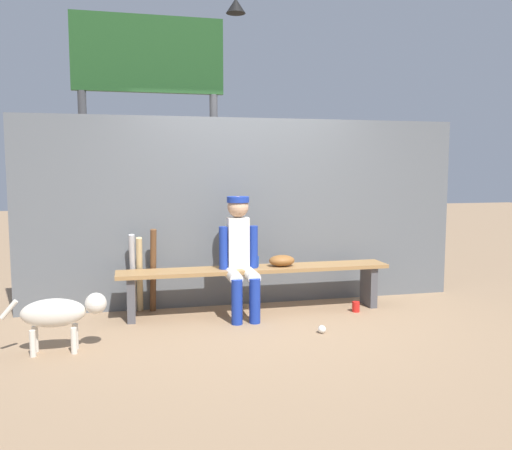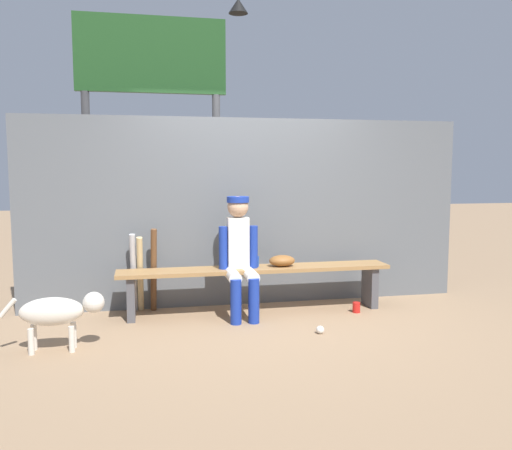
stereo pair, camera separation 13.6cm
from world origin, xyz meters
The scene contains 13 objects.
ground_plane centered at (0.00, 0.00, 0.00)m, with size 30.00×30.00×0.00m, color #937556.
chainlink_fence centered at (0.00, 0.39, 1.04)m, with size 4.96×0.03×2.08m, color #595E63.
dugout_bench centered at (0.00, 0.00, 0.39)m, with size 2.89×0.36×0.49m.
player_seated centered at (-0.19, -0.11, 0.68)m, with size 0.41×0.55×1.24m.
baseball_glove centered at (0.28, 0.00, 0.55)m, with size 0.28×0.20×0.12m, color brown.
bat_wood_dark centered at (-1.06, 0.25, 0.45)m, with size 0.06×0.06×0.90m, color brown.
bat_wood_natural centered at (-1.20, 0.26, 0.41)m, with size 0.06×0.06×0.83m, color tan.
bat_aluminum_silver centered at (-1.27, 0.28, 0.43)m, with size 0.06×0.06×0.85m, color #B7B7BC.
baseball centered at (0.43, -0.84, 0.04)m, with size 0.07×0.07×0.07m, color white.
cup_on_ground centered at (1.05, -0.22, 0.06)m, with size 0.08×0.08×0.11m, color red.
cup_on_bench centered at (0.00, 0.04, 0.54)m, with size 0.08×0.08×0.11m, color #1E47AD.
scoreboard centered at (-0.96, 1.35, 2.51)m, with size 2.09×0.27×3.60m.
dog centered at (-1.86, -0.83, 0.34)m, with size 0.84×0.20×0.49m.
Camera 1 is at (-1.28, -5.43, 1.54)m, focal length 37.61 mm.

